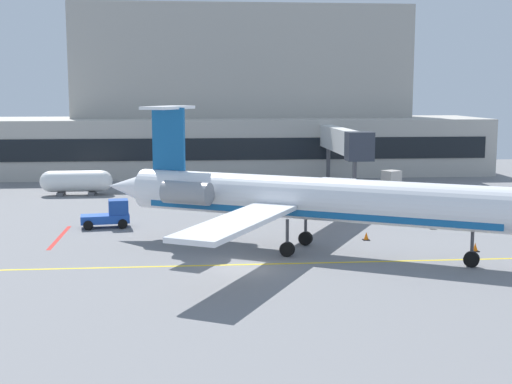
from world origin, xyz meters
TOP-DOWN VIEW (x-y plane):
  - ground at (-0.00, 0.00)m, footprint 120.00×120.00m
  - terminal_building at (-0.76, 48.18)m, footprint 73.14×14.85m
  - jet_bridge_west at (12.23, 30.80)m, footprint 2.40×16.99m
  - regional_jet at (4.02, 3.72)m, footprint 27.65×23.64m
  - baggage_tug at (-9.19, 12.90)m, footprint 3.69×2.17m
  - pushback_tractor at (12.45, 15.59)m, footprint 3.16×3.94m
  - belt_loader at (16.39, 29.14)m, footprint 3.20×3.94m
  - fuel_tank at (-14.24, 29.52)m, footprint 6.93×2.11m
  - safety_cone_alpha at (14.44, 10.09)m, footprint 0.47×0.47m
  - safety_cone_bravo at (8.62, 6.76)m, footprint 0.47×0.47m
  - safety_cone_charlie at (14.63, 2.80)m, footprint 0.47×0.47m

SIDE VIEW (x-z plane):
  - ground at x=0.00m, z-range -0.10..0.00m
  - safety_cone_alpha at x=14.44m, z-range -0.03..0.52m
  - safety_cone_bravo at x=8.62m, z-range -0.03..0.52m
  - safety_cone_charlie at x=14.63m, z-range -0.03..0.52m
  - baggage_tug at x=-9.19m, z-range -0.10..1.95m
  - belt_loader at x=16.39m, z-range -0.10..2.07m
  - pushback_tractor at x=12.45m, z-range -0.13..2.20m
  - fuel_tank at x=-14.24m, z-range 0.15..2.54m
  - regional_jet at x=4.02m, z-range -1.13..7.88m
  - jet_bridge_west at x=12.23m, z-range 1.76..8.06m
  - terminal_building at x=-0.76m, z-range -2.30..18.06m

